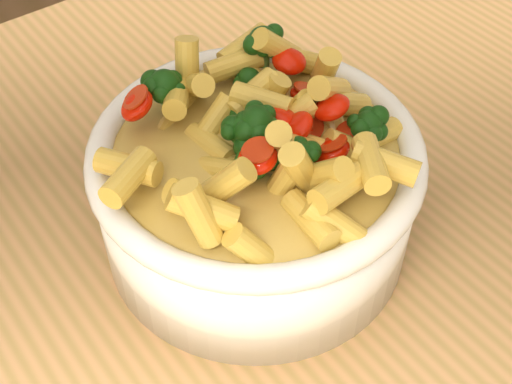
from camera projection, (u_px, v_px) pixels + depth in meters
serving_bowl at (256, 191)px, 0.50m from camera, size 0.23×0.23×0.10m
pasta_salad at (256, 126)px, 0.46m from camera, size 0.18×0.18×0.04m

